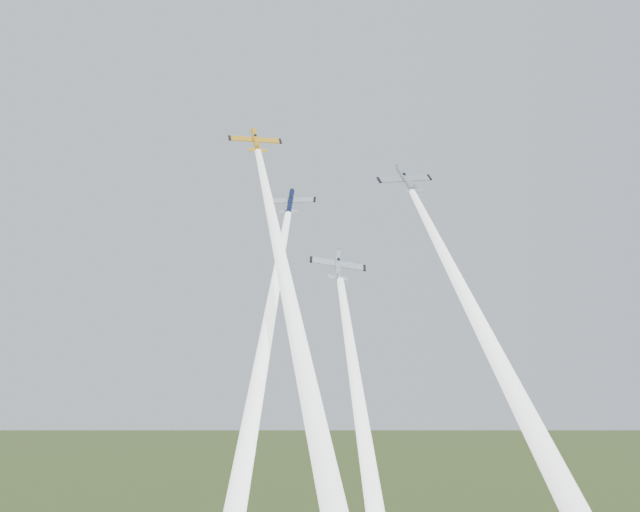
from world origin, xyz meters
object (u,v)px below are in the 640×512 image
(plane_yellow, at_px, (256,140))
(plane_silver_right, at_px, (406,180))
(plane_navy, at_px, (290,201))
(plane_silver_low, at_px, (338,265))

(plane_yellow, relative_size, plane_silver_right, 0.94)
(plane_yellow, distance_m, plane_navy, 11.48)
(plane_navy, bearing_deg, plane_yellow, 164.47)
(plane_navy, distance_m, plane_silver_right, 18.24)
(plane_silver_low, bearing_deg, plane_silver_right, 39.53)
(plane_silver_low, bearing_deg, plane_navy, 124.87)
(plane_yellow, distance_m, plane_silver_low, 25.81)
(plane_yellow, height_order, plane_silver_right, plane_yellow)
(plane_yellow, relative_size, plane_navy, 1.10)
(plane_yellow, relative_size, plane_silver_low, 1.05)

